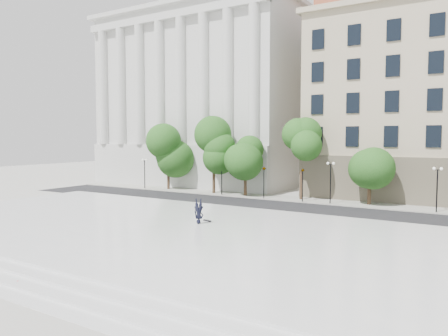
{
  "coord_description": "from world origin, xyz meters",
  "views": [
    {
      "loc": [
        21.33,
        -21.54,
        6.98
      ],
      "look_at": [
        1.6,
        10.0,
        4.38
      ],
      "focal_mm": 35.0,
      "sensor_mm": 36.0,
      "label": 1
    }
  ],
  "objects": [
    {
      "name": "street",
      "position": [
        0.0,
        18.0,
        0.01
      ],
      "size": [
        60.0,
        8.0,
        0.02
      ],
      "primitive_type": "cube",
      "color": "black",
      "rests_on": "ground"
    },
    {
      "name": "traffic_light_west",
      "position": [
        -0.8,
        22.3,
        3.64
      ],
      "size": [
        0.45,
        1.63,
        4.15
      ],
      "color": "black",
      "rests_on": "ground"
    },
    {
      "name": "street_trees",
      "position": [
        -1.0,
        23.7,
        5.27
      ],
      "size": [
        40.31,
        4.49,
        7.88
      ],
      "color": "#382619",
      "rests_on": "ground"
    },
    {
      "name": "far_sidewalk",
      "position": [
        0.0,
        24.0,
        0.06
      ],
      "size": [
        60.0,
        4.0,
        0.12
      ],
      "primitive_type": "cube",
      "color": "#B2B0A4",
      "rests_on": "ground"
    },
    {
      "name": "skateboard",
      "position": [
        2.29,
        6.4,
        0.49
      ],
      "size": [
        0.81,
        0.41,
        0.08
      ],
      "primitive_type": "cube",
      "rotation": [
        0.0,
        0.0,
        -0.28
      ],
      "color": "black",
      "rests_on": "plaza"
    },
    {
      "name": "building_west",
      "position": [
        -17.0,
        38.57,
        12.89
      ],
      "size": [
        31.5,
        27.65,
        25.6
      ],
      "color": "#BBBBB6",
      "rests_on": "ground"
    },
    {
      "name": "lamp_posts",
      "position": [
        -0.37,
        22.6,
        2.97
      ],
      "size": [
        36.65,
        0.28,
        4.46
      ],
      "color": "black",
      "rests_on": "ground"
    },
    {
      "name": "ground",
      "position": [
        0.0,
        0.0,
        0.0
      ],
      "size": [
        160.0,
        160.0,
        0.0
      ],
      "primitive_type": "plane",
      "color": "#AAA8A1",
      "rests_on": "ground"
    },
    {
      "name": "traffic_light_east",
      "position": [
        3.82,
        22.3,
        3.62
      ],
      "size": [
        0.54,
        1.6,
        4.13
      ],
      "color": "black",
      "rests_on": "ground"
    },
    {
      "name": "plaza_steps",
      "position": [
        0.0,
        -8.9,
        0.12
      ],
      "size": [
        44.0,
        3.0,
        0.3
      ],
      "color": "silver",
      "rests_on": "ground"
    },
    {
      "name": "plaza",
      "position": [
        0.0,
        3.0,
        0.23
      ],
      "size": [
        44.0,
        22.0,
        0.45
      ],
      "primitive_type": "cube",
      "color": "silver",
      "rests_on": "ground"
    },
    {
      "name": "person_lying",
      "position": [
        2.37,
        5.17,
        0.71
      ],
      "size": [
        1.56,
        2.03,
        0.53
      ],
      "primitive_type": "imported",
      "rotation": [
        -1.54,
        0.0,
        0.51
      ],
      "color": "black",
      "rests_on": "plaza"
    }
  ]
}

